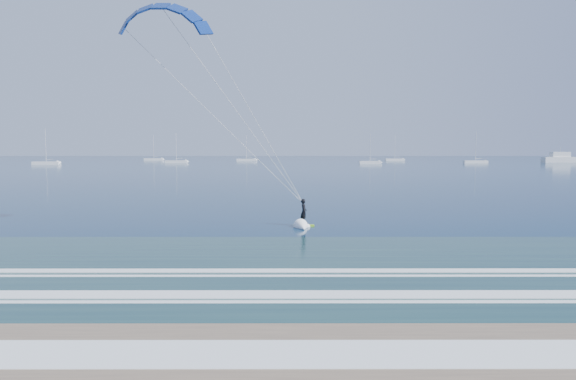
# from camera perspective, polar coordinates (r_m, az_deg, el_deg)

# --- Properties ---
(ground) EXTENTS (900.00, 900.00, 0.00)m
(ground) POSITION_cam_1_polar(r_m,az_deg,el_deg) (15.82, -13.39, -16.95)
(ground) COLOR #082948
(ground) RESTS_ON ground
(kitesurfer_rig) EXTENTS (14.58, 5.88, 16.55)m
(kitesurfer_rig) POSITION_cam_1_polar(r_m,az_deg,el_deg) (36.56, -5.99, 9.01)
(kitesurfer_rig) COLOR #7AC216
(kitesurfer_rig) RESTS_ON ground
(motor_yacht) EXTENTS (16.92, 4.51, 6.74)m
(motor_yacht) POSITION_cam_1_polar(r_m,az_deg,el_deg) (259.01, 28.12, 3.12)
(motor_yacht) COLOR silver
(motor_yacht) RESTS_ON ground
(sailboat_0) EXTENTS (10.24, 2.40, 13.71)m
(sailboat_0) POSITION_cam_1_polar(r_m,az_deg,el_deg) (216.36, -25.27, 2.75)
(sailboat_0) COLOR silver
(sailboat_0) RESTS_ON ground
(sailboat_1) EXTENTS (9.36, 2.40, 12.77)m
(sailboat_1) POSITION_cam_1_polar(r_m,az_deg,el_deg) (222.70, -12.30, 3.11)
(sailboat_1) COLOR silver
(sailboat_1) RESTS_ON ground
(sailboat_2) EXTENTS (9.70, 2.40, 12.94)m
(sailboat_2) POSITION_cam_1_polar(r_m,az_deg,el_deg) (254.75, -4.63, 3.36)
(sailboat_2) COLOR silver
(sailboat_2) RESTS_ON ground
(sailboat_3) EXTENTS (8.51, 2.40, 11.83)m
(sailboat_3) POSITION_cam_1_polar(r_m,az_deg,el_deg) (207.22, 9.09, 3.06)
(sailboat_3) COLOR silver
(sailboat_3) RESTS_ON ground
(sailboat_4) EXTENTS (9.54, 2.40, 12.86)m
(sailboat_4) POSITION_cam_1_polar(r_m,az_deg,el_deg) (266.21, 11.78, 3.33)
(sailboat_4) COLOR silver
(sailboat_4) RESTS_ON ground
(sailboat_5) EXTENTS (9.68, 2.40, 13.08)m
(sailboat_5) POSITION_cam_1_polar(r_m,az_deg,el_deg) (228.02, 20.11, 2.97)
(sailboat_5) COLOR silver
(sailboat_5) RESTS_ON ground
(sailboat_7) EXTENTS (9.86, 2.40, 13.51)m
(sailboat_7) POSITION_cam_1_polar(r_m,az_deg,el_deg) (276.88, -14.69, 3.32)
(sailboat_7) COLOR silver
(sailboat_7) RESTS_ON ground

